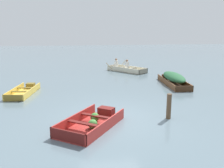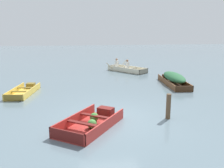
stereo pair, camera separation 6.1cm
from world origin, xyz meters
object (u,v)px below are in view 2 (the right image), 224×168
(rowboat_cream_with_crew, at_px, (125,69))
(skiff_wooden_brown_near_moored, at_px, (174,78))
(skiff_yellow_mid_moored, at_px, (24,91))
(mooring_post, at_px, (168,106))
(dinghy_red_foreground, at_px, (92,122))

(rowboat_cream_with_crew, bearing_deg, skiff_wooden_brown_near_moored, -69.11)
(skiff_yellow_mid_moored, xyz_separation_m, mooring_post, (5.96, -4.55, 0.36))
(skiff_yellow_mid_moored, height_order, mooring_post, mooring_post)
(dinghy_red_foreground, relative_size, skiff_wooden_brown_near_moored, 0.81)
(skiff_wooden_brown_near_moored, bearing_deg, mooring_post, -113.98)
(dinghy_red_foreground, xyz_separation_m, skiff_yellow_mid_moored, (-3.15, 4.86, -0.03))
(mooring_post, bearing_deg, skiff_wooden_brown_near_moored, 66.02)
(skiff_wooden_brown_near_moored, xyz_separation_m, rowboat_cream_with_crew, (-1.91, 5.01, -0.20))
(skiff_wooden_brown_near_moored, relative_size, skiff_yellow_mid_moored, 1.28)
(skiff_wooden_brown_near_moored, distance_m, skiff_yellow_mid_moored, 8.38)
(skiff_wooden_brown_near_moored, height_order, mooring_post, mooring_post)
(dinghy_red_foreground, height_order, skiff_yellow_mid_moored, dinghy_red_foreground)
(skiff_yellow_mid_moored, relative_size, rowboat_cream_with_crew, 0.87)
(skiff_yellow_mid_moored, distance_m, mooring_post, 7.51)
(skiff_wooden_brown_near_moored, relative_size, rowboat_cream_with_crew, 1.12)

